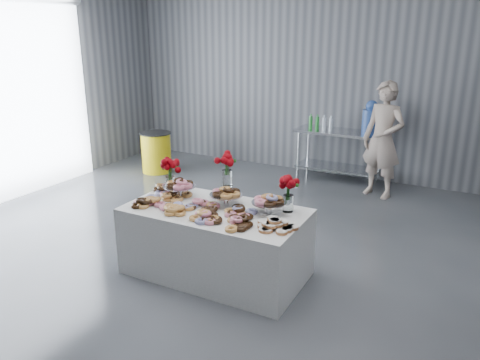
% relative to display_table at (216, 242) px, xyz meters
% --- Properties ---
extents(ground, '(9.00, 9.00, 0.00)m').
position_rel_display_table_xyz_m(ground, '(-0.13, -0.29, -0.38)').
color(ground, '#3C4045').
rests_on(ground, ground).
extents(room_walls, '(8.04, 9.04, 4.02)m').
position_rel_display_table_xyz_m(room_walls, '(-0.40, -0.22, 2.26)').
color(room_walls, slate).
rests_on(room_walls, ground).
extents(display_table, '(1.91, 1.02, 0.75)m').
position_rel_display_table_xyz_m(display_table, '(0.00, 0.00, 0.00)').
color(display_table, white).
rests_on(display_table, ground).
extents(prep_table, '(1.50, 0.60, 0.90)m').
position_rel_display_table_xyz_m(prep_table, '(0.19, 3.81, 0.24)').
color(prep_table, silver).
rests_on(prep_table, ground).
extents(donut_mounds, '(1.81, 0.82, 0.09)m').
position_rel_display_table_xyz_m(donut_mounds, '(0.00, -0.05, 0.42)').
color(donut_mounds, gold).
rests_on(donut_mounds, display_table).
extents(cake_stand_left, '(0.36, 0.36, 0.17)m').
position_rel_display_table_xyz_m(cake_stand_left, '(-0.55, 0.14, 0.52)').
color(cake_stand_left, silver).
rests_on(cake_stand_left, display_table).
extents(cake_stand_mid, '(0.36, 0.36, 0.17)m').
position_rel_display_table_xyz_m(cake_stand_mid, '(0.05, 0.15, 0.52)').
color(cake_stand_mid, silver).
rests_on(cake_stand_mid, display_table).
extents(cake_stand_right, '(0.36, 0.36, 0.17)m').
position_rel_display_table_xyz_m(cake_stand_right, '(0.55, 0.16, 0.52)').
color(cake_stand_right, silver).
rests_on(cake_stand_right, display_table).
extents(danish_pile, '(0.48, 0.48, 0.11)m').
position_rel_display_table_xyz_m(danish_pile, '(0.75, -0.14, 0.43)').
color(danish_pile, silver).
rests_on(danish_pile, display_table).
extents(bouquet_left, '(0.26, 0.26, 0.42)m').
position_rel_display_table_xyz_m(bouquet_left, '(-0.75, 0.24, 0.67)').
color(bouquet_left, white).
rests_on(bouquet_left, display_table).
extents(bouquet_right, '(0.26, 0.26, 0.42)m').
position_rel_display_table_xyz_m(bouquet_right, '(0.70, 0.31, 0.67)').
color(bouquet_right, white).
rests_on(bouquet_right, display_table).
extents(bouquet_center, '(0.26, 0.26, 0.57)m').
position_rel_display_table_xyz_m(bouquet_center, '(-0.05, 0.35, 0.75)').
color(bouquet_center, silver).
rests_on(bouquet_center, display_table).
extents(water_jug, '(0.28, 0.28, 0.55)m').
position_rel_display_table_xyz_m(water_jug, '(0.69, 3.81, 0.77)').
color(water_jug, blue).
rests_on(water_jug, prep_table).
extents(drink_bottles, '(0.54, 0.08, 0.27)m').
position_rel_display_table_xyz_m(drink_bottles, '(-0.13, 3.71, 0.66)').
color(drink_bottles, '#268C33').
rests_on(drink_bottles, prep_table).
extents(person, '(0.77, 0.62, 1.82)m').
position_rel_display_table_xyz_m(person, '(1.00, 3.40, 0.54)').
color(person, '#CC8C93').
rests_on(person, ground).
extents(trash_barrel, '(0.58, 0.58, 0.75)m').
position_rel_display_table_xyz_m(trash_barrel, '(-2.96, 2.77, 0.00)').
color(trash_barrel, yellow).
rests_on(trash_barrel, ground).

